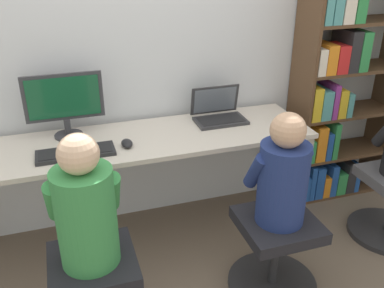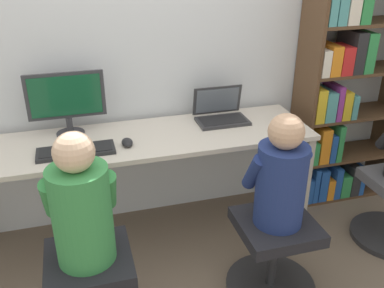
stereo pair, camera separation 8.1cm
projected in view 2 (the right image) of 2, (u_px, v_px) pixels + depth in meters
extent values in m
plane|color=brown|center=(153.00, 264.00, 2.74)|extent=(14.00, 14.00, 0.00)
cube|color=silver|center=(125.00, 40.00, 2.73)|extent=(10.00, 0.05, 2.60)
cube|color=beige|center=(139.00, 140.00, 2.66)|extent=(2.21, 0.58, 0.03)
cube|color=#ADA497|center=(305.00, 188.00, 2.88)|extent=(0.05, 0.05, 0.74)
cube|color=#ADA497|center=(272.00, 155.00, 3.31)|extent=(0.05, 0.05, 0.74)
cylinder|color=#333338|center=(71.00, 133.00, 2.70)|extent=(0.17, 0.17, 0.01)
cylinder|color=#333338|center=(70.00, 125.00, 2.67)|extent=(0.04, 0.04, 0.10)
cube|color=#333338|center=(66.00, 95.00, 2.58)|extent=(0.47, 0.02, 0.29)
cube|color=#144C2D|center=(66.00, 96.00, 2.57)|extent=(0.42, 0.01, 0.25)
cube|color=#2D2D30|center=(223.00, 121.00, 2.86)|extent=(0.34, 0.20, 0.02)
cube|color=black|center=(223.00, 120.00, 2.86)|extent=(0.30, 0.16, 0.00)
cube|color=#2D2D30|center=(217.00, 100.00, 2.92)|extent=(0.34, 0.04, 0.20)
cube|color=slate|center=(217.00, 100.00, 2.91)|extent=(0.30, 0.03, 0.17)
cube|color=#232326|center=(76.00, 151.00, 2.46)|extent=(0.44, 0.17, 0.02)
cube|color=black|center=(76.00, 149.00, 2.46)|extent=(0.41, 0.13, 0.00)
ellipsoid|color=black|center=(127.00, 142.00, 2.55)|extent=(0.07, 0.11, 0.04)
cube|color=black|center=(89.00, 262.00, 2.10)|extent=(0.42, 0.41, 0.07)
cylinder|color=#262628|center=(270.00, 285.00, 2.56)|extent=(0.53, 0.53, 0.04)
cylinder|color=#262628|center=(273.00, 258.00, 2.47)|extent=(0.05, 0.05, 0.38)
cube|color=black|center=(276.00, 226.00, 2.37)|extent=(0.42, 0.41, 0.07)
cylinder|color=#388C47|center=(82.00, 215.00, 1.98)|extent=(0.28, 0.28, 0.49)
sphere|color=beige|center=(74.00, 152.00, 1.84)|extent=(0.18, 0.18, 0.18)
cylinder|color=#388C47|center=(50.00, 199.00, 1.98)|extent=(0.08, 0.21, 0.27)
cylinder|color=#388C47|center=(108.00, 190.00, 2.04)|extent=(0.08, 0.21, 0.27)
cylinder|color=navy|center=(281.00, 186.00, 2.25)|extent=(0.27, 0.27, 0.46)
sphere|color=tan|center=(286.00, 132.00, 2.12)|extent=(0.18, 0.18, 0.18)
cylinder|color=navy|center=(254.00, 172.00, 2.25)|extent=(0.07, 0.20, 0.25)
cylinder|color=navy|center=(297.00, 165.00, 2.31)|extent=(0.07, 0.20, 0.25)
cube|color=#513823|center=(304.00, 97.00, 3.06)|extent=(0.02, 0.31, 1.71)
cube|color=#513823|center=(335.00, 190.00, 3.53)|extent=(0.76, 0.30, 0.02)
cube|color=#513823|center=(341.00, 153.00, 3.38)|extent=(0.76, 0.30, 0.02)
cube|color=#513823|center=(348.00, 114.00, 3.23)|extent=(0.76, 0.30, 0.02)
cube|color=#513823|center=(355.00, 70.00, 3.09)|extent=(0.76, 0.30, 0.02)
cube|color=#513823|center=(364.00, 22.00, 2.94)|extent=(0.76, 0.30, 0.02)
cube|color=#1E4C9E|center=(303.00, 186.00, 3.36)|extent=(0.07, 0.22, 0.20)
cube|color=#1E4C9E|center=(309.00, 180.00, 3.37)|extent=(0.04, 0.24, 0.28)
cube|color=#1E4C9E|center=(317.00, 181.00, 3.38)|extent=(0.07, 0.21, 0.27)
cube|color=orange|center=(324.00, 184.00, 3.42)|extent=(0.06, 0.23, 0.17)
cube|color=#1E4C9E|center=(330.00, 177.00, 3.42)|extent=(0.06, 0.25, 0.26)
cube|color=#2D8C47|center=(339.00, 181.00, 3.45)|extent=(0.08, 0.22, 0.18)
cube|color=#262628|center=(349.00, 177.00, 3.45)|extent=(0.08, 0.21, 0.25)
cube|color=#1E4C9E|center=(356.00, 177.00, 3.46)|extent=(0.04, 0.19, 0.24)
cube|color=#2D8C47|center=(307.00, 149.00, 3.23)|extent=(0.07, 0.23, 0.17)
cube|color=orange|center=(317.00, 141.00, 3.23)|extent=(0.08, 0.25, 0.27)
cube|color=#1E4C9E|center=(326.00, 144.00, 3.25)|extent=(0.05, 0.23, 0.22)
cube|color=#2D8C47|center=(335.00, 141.00, 3.23)|extent=(0.04, 0.17, 0.29)
cube|color=gold|center=(315.00, 104.00, 3.04)|extent=(0.07, 0.18, 0.24)
cube|color=teal|center=(323.00, 103.00, 3.09)|extent=(0.08, 0.24, 0.22)
cube|color=#8C338C|center=(332.00, 100.00, 3.10)|extent=(0.04, 0.24, 0.25)
cube|color=gold|center=(341.00, 103.00, 3.11)|extent=(0.07, 0.19, 0.21)
cube|color=teal|center=(347.00, 103.00, 3.15)|extent=(0.05, 0.23, 0.18)
cube|color=silver|center=(317.00, 60.00, 2.94)|extent=(0.06, 0.25, 0.18)
cube|color=orange|center=(328.00, 58.00, 2.94)|extent=(0.08, 0.24, 0.20)
cube|color=red|center=(341.00, 59.00, 2.94)|extent=(0.09, 0.18, 0.19)
cube|color=#262628|center=(350.00, 51.00, 2.98)|extent=(0.08, 0.25, 0.28)
cube|color=#2D8C47|center=(362.00, 51.00, 2.99)|extent=(0.08, 0.23, 0.27)
cube|color=teal|center=(327.00, 6.00, 2.75)|extent=(0.06, 0.20, 0.23)
cube|color=teal|center=(336.00, 9.00, 2.77)|extent=(0.07, 0.18, 0.20)
cube|color=silver|center=(348.00, 3.00, 2.79)|extent=(0.08, 0.20, 0.26)
cube|color=#2D8C47|center=(360.00, 2.00, 2.81)|extent=(0.08, 0.20, 0.27)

